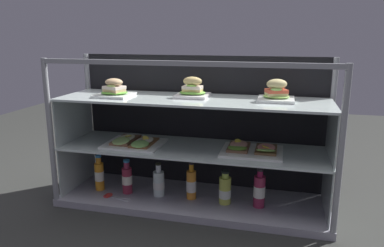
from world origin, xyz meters
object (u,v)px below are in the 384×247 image
Objects in this scene: plated_roll_sandwich_mid_right at (114,90)px; open_sandwich_tray_near_right_corner at (251,149)px; juice_bottle_back_right at (259,191)px; kitchen_scissors at (111,196)px; juice_bottle_front_right_end at (127,179)px; juice_bottle_front_fourth at (191,184)px; juice_bottle_tucked_behind at (99,175)px; juice_bottle_back_left at (159,183)px; juice_bottle_back_center at (225,190)px; open_sandwich_tray_mid_right at (134,142)px; plated_roll_sandwich_center at (276,93)px; plated_roll_sandwich_far_left at (192,90)px.

open_sandwich_tray_near_right_corner is at bearing 2.12° from plated_roll_sandwich_mid_right.
juice_bottle_back_right is 0.89m from kitchen_scissors.
juice_bottle_front_right_end is 1.18× the size of kitchen_scissors.
open_sandwich_tray_near_right_corner reaches higher than juice_bottle_front_right_end.
juice_bottle_back_right reaches higher than juice_bottle_front_fourth.
juice_bottle_back_right is (0.87, 0.01, -0.55)m from plated_roll_sandwich_mid_right.
juice_bottle_back_left is at bearing 1.23° from juice_bottle_tucked_behind.
juice_bottle_back_center is (0.80, 0.00, -0.02)m from juice_bottle_tucked_behind.
juice_bottle_back_right reaches higher than kitchen_scissors.
kitchen_scissors is (-0.82, -0.11, -0.33)m from open_sandwich_tray_near_right_corner.
juice_bottle_back_center is (0.56, -0.00, -0.25)m from open_sandwich_tray_mid_right.
plated_roll_sandwich_center is 0.91× the size of juice_bottle_front_right_end.
open_sandwich_tray_near_right_corner is 0.90m from kitchen_scissors.
plated_roll_sandwich_mid_right is 0.72m from juice_bottle_front_fourth.
plated_roll_sandwich_center reaches higher than juice_bottle_front_fourth.
juice_bottle_tucked_behind is 1.07× the size of juice_bottle_front_right_end.
open_sandwich_tray_near_right_corner is at bearing 7.73° from kitchen_scissors.
open_sandwich_tray_mid_right is at bearing -177.81° from open_sandwich_tray_near_right_corner.
plated_roll_sandwich_center is (0.48, -0.01, 0.00)m from plated_roll_sandwich_far_left.
juice_bottle_tucked_behind reaches higher than juice_bottle_back_center.
juice_bottle_back_left reaches higher than juice_bottle_back_center.
plated_roll_sandwich_mid_right is 0.60× the size of open_sandwich_tray_mid_right.
open_sandwich_tray_near_right_corner is 1.48× the size of juice_bottle_tucked_behind.
juice_bottle_front_right_end reaches higher than kitchen_scissors.
plated_roll_sandwich_far_left is 0.48m from plated_roll_sandwich_center.
juice_bottle_tucked_behind is (-1.06, -0.08, -0.55)m from plated_roll_sandwich_center.
plated_roll_sandwich_far_left is at bearing 168.73° from juice_bottle_back_right.
open_sandwich_tray_mid_right reaches higher than juice_bottle_front_fourth.
plated_roll_sandwich_far_left is 0.55× the size of open_sandwich_tray_near_right_corner.
juice_bottle_back_center is at bearing -21.68° from plated_roll_sandwich_far_left.
open_sandwich_tray_near_right_corner is 1.63× the size of juice_bottle_back_left.
juice_bottle_tucked_behind is at bearing -178.40° from juice_bottle_front_fourth.
open_sandwich_tray_near_right_corner reaches higher than kitchen_scissors.
open_sandwich_tray_near_right_corner is at bearing 2.09° from juice_bottle_back_left.
plated_roll_sandwich_far_left is at bearing 13.94° from open_sandwich_tray_mid_right.
juice_bottle_front_right_end is 1.07× the size of juice_bottle_back_center.
juice_bottle_front_right_end reaches higher than juice_bottle_back_left.
open_sandwich_tray_near_right_corner is at bearing 156.94° from juice_bottle_back_right.
juice_bottle_front_fourth is at bearing 2.31° from juice_bottle_back_left.
juice_bottle_tucked_behind is at bearing -179.95° from juice_bottle_back_center.
plated_roll_sandwich_far_left is 0.61m from juice_bottle_back_center.
plated_roll_sandwich_center is 0.58× the size of open_sandwich_tray_mid_right.
plated_roll_sandwich_center is at bearing 4.05° from juice_bottle_tucked_behind.
plated_roll_sandwich_mid_right reaches higher than juice_bottle_back_right.
juice_bottle_back_right is (0.06, -0.02, -0.23)m from open_sandwich_tray_near_right_corner.
plated_roll_sandwich_far_left is at bearing 22.14° from juice_bottle_back_left.
juice_bottle_front_fourth reaches higher than kitchen_scissors.
plated_roll_sandwich_mid_right is 1.02m from juice_bottle_back_right.
juice_bottle_back_right reaches higher than juice_bottle_back_center.
plated_roll_sandwich_far_left reaches higher than juice_bottle_front_fourth.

